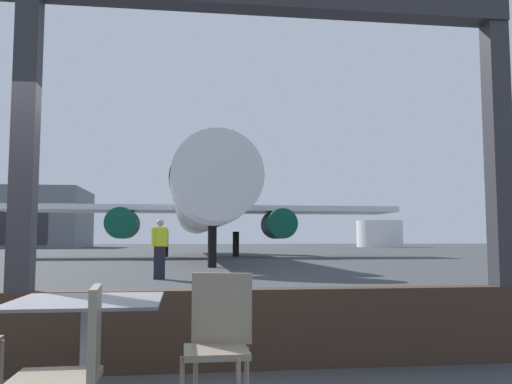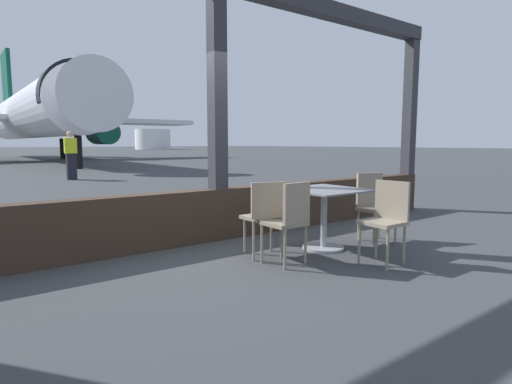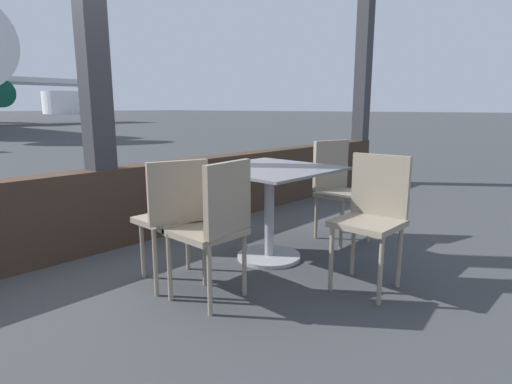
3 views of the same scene
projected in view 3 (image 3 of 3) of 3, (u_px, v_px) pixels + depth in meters
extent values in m
cube|color=#38281E|center=(104.00, 209.00, 3.64)|extent=(9.07, 0.24, 0.70)
cube|color=#2D2D33|center=(93.00, 54.00, 3.38)|extent=(0.20, 0.20, 3.30)
cube|color=#2D2D33|center=(363.00, 80.00, 6.57)|extent=(0.20, 0.20, 3.30)
cube|color=slate|center=(269.00, 169.00, 3.28)|extent=(0.94, 0.94, 0.02)
cylinder|color=#9EA0A5|center=(269.00, 215.00, 3.36)|extent=(0.08, 0.08, 0.73)
cylinder|color=#9EA0A5|center=(269.00, 256.00, 3.43)|extent=(0.52, 0.52, 0.03)
cube|color=gray|center=(207.00, 231.00, 2.63)|extent=(0.40, 0.40, 0.04)
cube|color=gray|center=(228.00, 198.00, 2.48)|extent=(0.40, 0.09, 0.44)
cylinder|color=gray|center=(169.00, 267.00, 2.64)|extent=(0.03, 0.03, 0.45)
cylinder|color=gray|center=(206.00, 252.00, 2.91)|extent=(0.03, 0.03, 0.45)
cylinder|color=gray|center=(210.00, 280.00, 2.44)|extent=(0.03, 0.03, 0.45)
cylinder|color=gray|center=(244.00, 263.00, 2.71)|extent=(0.03, 0.03, 0.45)
cube|color=gray|center=(368.00, 223.00, 2.76)|extent=(0.40, 0.40, 0.04)
cube|color=gray|center=(380.00, 185.00, 2.85)|extent=(0.07, 0.40, 0.42)
cylinder|color=gray|center=(381.00, 270.00, 2.57)|extent=(0.03, 0.03, 0.46)
cylinder|color=gray|center=(331.00, 258.00, 2.78)|extent=(0.03, 0.03, 0.46)
cylinder|color=gray|center=(399.00, 255.00, 2.84)|extent=(0.03, 0.03, 0.46)
cylinder|color=gray|center=(353.00, 245.00, 3.04)|extent=(0.03, 0.03, 0.46)
cube|color=gray|center=(343.00, 194.00, 3.81)|extent=(0.40, 0.40, 0.04)
cube|color=gray|center=(331.00, 165.00, 3.91)|extent=(0.40, 0.14, 0.46)
cylinder|color=gray|center=(369.00, 219.00, 3.80)|extent=(0.03, 0.03, 0.44)
cylinder|color=gray|center=(341.00, 224.00, 3.62)|extent=(0.03, 0.03, 0.44)
cylinder|color=gray|center=(343.00, 211.00, 4.08)|extent=(0.03, 0.03, 0.44)
cylinder|color=gray|center=(316.00, 216.00, 3.90)|extent=(0.03, 0.03, 0.44)
cube|color=gray|center=(171.00, 219.00, 2.88)|extent=(0.40, 0.40, 0.04)
cube|color=gray|center=(178.00, 192.00, 2.68)|extent=(0.39, 0.16, 0.41)
cylinder|color=gray|center=(142.00, 248.00, 2.99)|extent=(0.03, 0.03, 0.46)
cylinder|color=gray|center=(187.00, 241.00, 3.15)|extent=(0.03, 0.03, 0.46)
cylinder|color=gray|center=(155.00, 263.00, 2.70)|extent=(0.03, 0.03, 0.46)
cylinder|color=gray|center=(204.00, 254.00, 2.86)|extent=(0.03, 0.03, 0.46)
cube|color=silver|center=(15.00, 81.00, 30.78)|extent=(12.04, 4.20, 0.36)
cylinder|color=white|center=(63.00, 103.00, 78.59)|extent=(7.22, 7.22, 4.16)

